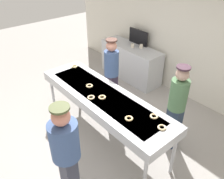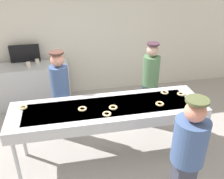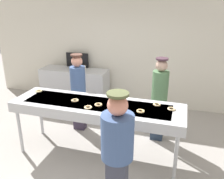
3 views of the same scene
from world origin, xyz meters
name	(u,v)px [view 3 (image 3 of 3)]	position (x,y,z in m)	size (l,w,h in m)	color
ground_plane	(98,154)	(0.00, 0.00, 0.00)	(16.00, 16.00, 0.00)	#9E9993
back_wall	(131,42)	(0.00, 2.50, 1.63)	(8.00, 0.12, 3.26)	silver
fryer_conveyor	(97,108)	(0.00, 0.00, 0.91)	(2.90, 0.82, 1.00)	#B7BABF
plain_donut_0	(172,109)	(1.21, 0.11, 1.01)	(0.13, 0.13, 0.03)	beige
plain_donut_1	(157,104)	(0.97, 0.21, 1.01)	(0.13, 0.13, 0.03)	beige
plain_donut_2	(39,91)	(-1.24, 0.20, 1.01)	(0.13, 0.13, 0.03)	#E6CF89
plain_donut_3	(141,111)	(0.76, -0.11, 1.01)	(0.13, 0.13, 0.03)	#F4CB82
plain_donut_4	(98,105)	(0.06, -0.07, 1.01)	(0.13, 0.13, 0.03)	#F2CB89
plain_donut_5	(75,100)	(-0.39, -0.02, 1.01)	(0.13, 0.13, 0.03)	beige
plain_donut_6	(88,107)	(-0.06, -0.22, 1.01)	(0.13, 0.13, 0.03)	beige
worker_baker	(78,89)	(-0.69, 0.77, 0.91)	(0.31, 0.31, 1.63)	#32283C
worker_assistant	(159,96)	(0.95, 0.83, 0.91)	(0.30, 0.30, 1.65)	#233146
customer_waiting	(117,150)	(0.68, -1.16, 1.00)	(0.38, 0.38, 1.70)	#373A4A
prep_counter	(75,86)	(-1.40, 2.05, 0.46)	(1.79, 0.59, 0.93)	#B7BABF
paper_cup_0	(76,68)	(-1.33, 2.02, 0.97)	(0.09, 0.09, 0.09)	beige
paper_cup_1	(84,67)	(-1.15, 2.16, 0.97)	(0.09, 0.09, 0.09)	beige
menu_display	(77,60)	(-1.40, 2.30, 1.12)	(0.63, 0.04, 0.39)	black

